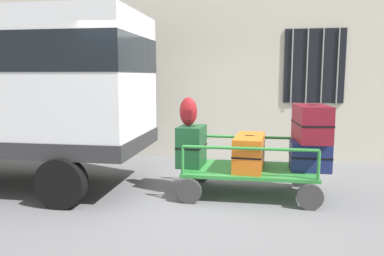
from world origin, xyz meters
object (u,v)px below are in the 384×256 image
(van, at_px, (0,83))
(suitcase_midleft_bottom, at_px, (249,152))
(suitcase_center_middle, at_px, (312,123))
(luggage_cart, at_px, (249,173))
(suitcase_center_bottom, at_px, (310,156))
(backpack, at_px, (188,112))
(suitcase_left_bottom, at_px, (191,146))

(van, distance_m, suitcase_midleft_bottom, 4.17)
(van, distance_m, suitcase_center_middle, 4.96)
(luggage_cart, distance_m, suitcase_center_bottom, 0.94)
(suitcase_center_bottom, relative_size, backpack, 1.33)
(luggage_cart, bearing_deg, suitcase_left_bottom, 177.60)
(van, height_order, suitcase_left_bottom, van)
(van, xyz_separation_m, backpack, (3.10, 0.10, -0.44))
(luggage_cart, distance_m, suitcase_center_middle, 1.18)
(luggage_cart, distance_m, suitcase_left_bottom, 0.97)
(van, relative_size, luggage_cart, 2.36)
(van, relative_size, suitcase_left_bottom, 7.55)
(van, distance_m, suitcase_left_bottom, 3.29)
(suitcase_center_bottom, bearing_deg, backpack, -179.94)
(luggage_cart, distance_m, backpack, 1.32)
(backpack, bearing_deg, suitcase_center_bottom, 0.06)
(suitcase_left_bottom, distance_m, suitcase_center_middle, 1.83)
(suitcase_center_middle, relative_size, backpack, 1.87)
(suitcase_left_bottom, distance_m, backpack, 0.54)
(suitcase_center_bottom, bearing_deg, suitcase_center_middle, -90.00)
(luggage_cart, relative_size, suitcase_left_bottom, 3.19)
(suitcase_center_middle, bearing_deg, luggage_cart, -178.89)
(suitcase_center_bottom, relative_size, suitcase_center_middle, 0.71)
(van, height_order, backpack, van)
(luggage_cart, xyz_separation_m, suitcase_center_bottom, (0.89, 0.03, 0.29))
(luggage_cart, height_order, suitcase_midleft_bottom, suitcase_midleft_bottom)
(luggage_cart, height_order, suitcase_left_bottom, suitcase_left_bottom)
(suitcase_midleft_bottom, xyz_separation_m, suitcase_center_middle, (0.89, 0.01, 0.46))
(van, relative_size, suitcase_center_middle, 5.78)
(suitcase_left_bottom, bearing_deg, backpack, -166.08)
(suitcase_left_bottom, distance_m, suitcase_midleft_bottom, 0.89)
(luggage_cart, height_order, suitcase_center_bottom, suitcase_center_bottom)
(van, height_order, suitcase_center_bottom, van)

